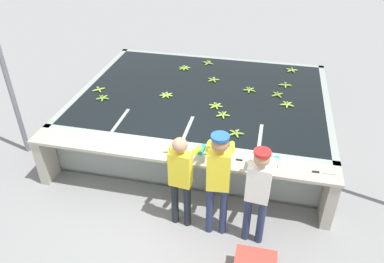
{
  "coord_description": "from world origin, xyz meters",
  "views": [
    {
      "loc": [
        1.26,
        -4.29,
        4.4
      ],
      "look_at": [
        0.0,
        1.3,
        0.65
      ],
      "focal_mm": 35.0,
      "sensor_mm": 36.0,
      "label": 1
    }
  ],
  "objects": [
    {
      "name": "banana_bunch_floating_1",
      "position": [
        0.1,
        2.94,
        0.94
      ],
      "size": [
        0.28,
        0.27,
        0.08
      ],
      "color": "#7FAD33",
      "rests_on": "wash_tank"
    },
    {
      "name": "banana_bunch_floating_12",
      "position": [
        1.61,
        3.02,
        0.94
      ],
      "size": [
        0.28,
        0.28,
        0.08
      ],
      "color": "#8CB738",
      "rests_on": "wash_tank"
    },
    {
      "name": "banana_bunch_floating_10",
      "position": [
        0.34,
        1.83,
        0.94
      ],
      "size": [
        0.28,
        0.27,
        0.08
      ],
      "color": "#93BC3D",
      "rests_on": "wash_tank"
    },
    {
      "name": "ground_plane",
      "position": [
        0.0,
        0.0,
        0.0
      ],
      "size": [
        80.0,
        80.0,
        0.0
      ],
      "primitive_type": "plane",
      "color": "gray",
      "rests_on": "ground"
    },
    {
      "name": "banana_bunch_floating_9",
      "position": [
        0.9,
        2.63,
        0.94
      ],
      "size": [
        0.28,
        0.27,
        0.08
      ],
      "color": "#75A333",
      "rests_on": "wash_tank"
    },
    {
      "name": "banana_bunch_floating_4",
      "position": [
        1.46,
        2.54,
        0.94
      ],
      "size": [
        0.24,
        0.24,
        0.08
      ],
      "color": "#75A333",
      "rests_on": "wash_tank"
    },
    {
      "name": "knife_1",
      "position": [
        2.16,
        0.22,
        0.94
      ],
      "size": [
        0.35,
        0.05,
        0.02
      ],
      "color": "silver",
      "rests_on": "work_ledge"
    },
    {
      "name": "work_ledge",
      "position": [
        0.0,
        0.23,
        0.67
      ],
      "size": [
        4.94,
        0.45,
        0.93
      ],
      "color": "#A8A393",
      "rests_on": "ground"
    },
    {
      "name": "worker_0",
      "position": [
        0.2,
        -0.27,
        0.94
      ],
      "size": [
        0.45,
        0.72,
        1.59
      ],
      "color": "#1E2328",
      "rests_on": "ground"
    },
    {
      "name": "banana_bunch_ledge_0",
      "position": [
        0.52,
        0.32,
        0.95
      ],
      "size": [
        0.28,
        0.28,
        0.08
      ],
      "color": "#7FAD33",
      "rests_on": "work_ledge"
    },
    {
      "name": "banana_bunch_floating_2",
      "position": [
        -0.69,
        2.04,
        0.94
      ],
      "size": [
        0.28,
        0.28,
        0.08
      ],
      "color": "#9EC642",
      "rests_on": "wash_tank"
    },
    {
      "name": "banana_bunch_floating_5",
      "position": [
        -1.87,
        1.64,
        0.94
      ],
      "size": [
        0.27,
        0.28,
        0.08
      ],
      "color": "#75A333",
      "rests_on": "wash_tank"
    },
    {
      "name": "wash_tank",
      "position": [
        -0.0,
        2.35,
        0.46
      ],
      "size": [
        4.94,
        3.81,
        0.93
      ],
      "color": "gray",
      "rests_on": "ground"
    },
    {
      "name": "knife_0",
      "position": [
        1.04,
        0.26,
        0.94
      ],
      "size": [
        0.35,
        0.03,
        0.02
      ],
      "color": "silver",
      "rests_on": "work_ledge"
    },
    {
      "name": "banana_bunch_floating_13",
      "position": [
        -2.1,
        1.97,
        0.94
      ],
      "size": [
        0.23,
        0.23,
        0.08
      ],
      "color": "#93BC3D",
      "rests_on": "wash_tank"
    },
    {
      "name": "banana_bunch_floating_0",
      "position": [
        -0.18,
        3.81,
        0.94
      ],
      "size": [
        0.28,
        0.28,
        0.08
      ],
      "color": "#8CB738",
      "rests_on": "wash_tank"
    },
    {
      "name": "banana_bunch_floating_8",
      "position": [
        1.74,
        3.82,
        0.94
      ],
      "size": [
        0.28,
        0.27,
        0.08
      ],
      "color": "#93BC3D",
      "rests_on": "wash_tank"
    },
    {
      "name": "worker_2",
      "position": [
        1.29,
        -0.36,
        0.98
      ],
      "size": [
        0.45,
        0.73,
        1.62
      ],
      "color": "navy",
      "rests_on": "ground"
    },
    {
      "name": "banana_bunch_floating_11",
      "position": [
        1.65,
        2.17,
        0.94
      ],
      "size": [
        0.28,
        0.27,
        0.08
      ],
      "color": "#9EC642",
      "rests_on": "wash_tank"
    },
    {
      "name": "banana_bunch_floating_3",
      "position": [
        0.52,
        1.52,
        0.94
      ],
      "size": [
        0.27,
        0.28,
        0.08
      ],
      "color": "#8CB738",
      "rests_on": "wash_tank"
    },
    {
      "name": "banana_bunch_ledge_1",
      "position": [
        -0.08,
        0.23,
        0.95
      ],
      "size": [
        0.28,
        0.27,
        0.08
      ],
      "color": "#75A333",
      "rests_on": "work_ledge"
    },
    {
      "name": "support_post_left",
      "position": [
        -3.25,
        0.88,
        1.6
      ],
      "size": [
        0.09,
        0.09,
        3.2
      ],
      "color": "slate",
      "rests_on": "ground"
    },
    {
      "name": "banana_bunch_floating_7",
      "position": [
        -0.65,
        3.4,
        0.94
      ],
      "size": [
        0.28,
        0.28,
        0.08
      ],
      "color": "#7FAD33",
      "rests_on": "wash_tank"
    },
    {
      "name": "banana_bunch_floating_6",
      "position": [
        0.83,
        0.97,
        0.94
      ],
      "size": [
        0.27,
        0.28,
        0.08
      ],
      "color": "#75A333",
      "rests_on": "wash_tank"
    },
    {
      "name": "worker_1",
      "position": [
        0.74,
        -0.33,
        1.08
      ],
      "size": [
        0.45,
        0.74,
        1.75
      ],
      "color": "navy",
      "rests_on": "ground"
    }
  ]
}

